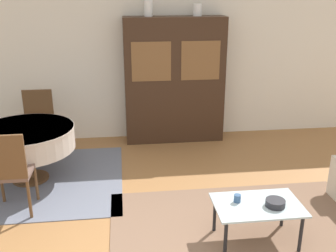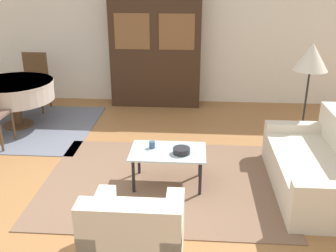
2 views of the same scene
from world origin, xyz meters
TOP-DOWN VIEW (x-y plane):
  - wall_back at (0.00, 3.63)m, footprint 10.00×0.06m
  - area_rug at (0.93, 0.45)m, footprint 2.88×2.19m
  - dining_rug at (-1.58, 2.05)m, footprint 2.43×2.07m
  - coffee_table at (0.98, 0.40)m, footprint 0.88×0.57m
  - display_cabinet at (0.55, 3.38)m, footprint 1.63×0.41m
  - dining_table at (-1.61, 2.10)m, footprint 1.27×1.27m
  - dining_chair_near at (-1.61, 1.24)m, footprint 0.44×0.44m
  - dining_chair_far at (-1.61, 2.96)m, footprint 0.44×0.44m
  - cup at (0.79, 0.47)m, footprint 0.07×0.07m
  - bowl at (1.14, 0.34)m, footprint 0.20×0.20m
  - vase_tall at (0.14, 3.38)m, footprint 0.13×0.13m
  - vase_short at (0.91, 3.38)m, footprint 0.14×0.14m

SIDE VIEW (x-z plane):
  - area_rug at x=0.93m, z-range 0.00..0.01m
  - dining_rug at x=-1.58m, z-range 0.00..0.01m
  - coffee_table at x=0.98m, z-range 0.18..0.61m
  - bowl at x=1.14m, z-range 0.44..0.51m
  - cup at x=0.79m, z-range 0.44..0.52m
  - dining_chair_near at x=-1.61m, z-range 0.07..1.08m
  - dining_chair_far at x=-1.61m, z-range 0.07..1.08m
  - dining_table at x=-1.61m, z-range 0.23..0.97m
  - display_cabinet at x=0.55m, z-range 0.00..2.06m
  - wall_back at x=0.00m, z-range 0.00..2.70m
  - vase_short at x=0.91m, z-range 2.06..2.24m
  - vase_tall at x=0.14m, z-range 2.06..2.38m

